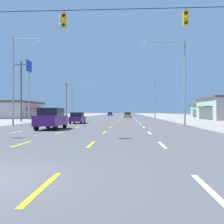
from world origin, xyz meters
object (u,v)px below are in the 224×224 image
object	(u,v)px
suv_inner_left_nearest	(51,118)
sedan_inner_right_midfar	(128,115)
sedan_inner_left_far	(110,114)
streetlight_left_row_0	(15,75)
hatchback_inner_left_near	(77,118)
pole_sign_left_row_1	(29,75)
sedan_far_left_mid	(78,116)
box_truck_inner_right_farther	(128,111)
streetlight_right_row_0	(180,75)
streetlight_left_row_1	(74,98)
streetlight_right_row_1	(153,94)

from	to	relation	value
suv_inner_left_nearest	sedan_inner_right_midfar	size ratio (longest dim) A/B	1.09
sedan_inner_left_far	streetlight_left_row_0	bearing A→B (deg)	-94.63
hatchback_inner_left_near	pole_sign_left_row_1	distance (m)	20.19
sedan_far_left_mid	box_truck_inner_right_farther	world-z (taller)	box_truck_inner_right_farther
streetlight_left_row_0	streetlight_right_row_0	size ratio (longest dim) A/B	1.05
suv_inner_left_nearest	pole_sign_left_row_1	world-z (taller)	pole_sign_left_row_1
suv_inner_left_nearest	streetlight_right_row_0	xyz separation A→B (m)	(13.12, 6.82, 4.87)
streetlight_right_row_0	sedan_inner_left_far	bearing A→B (deg)	99.63
box_truck_inner_right_farther	suv_inner_left_nearest	bearing A→B (deg)	-94.59
pole_sign_left_row_1	streetlight_left_row_1	distance (m)	15.94
sedan_far_left_mid	streetlight_right_row_0	world-z (taller)	streetlight_right_row_0
sedan_inner_left_far	streetlight_right_row_0	bearing A→B (deg)	-80.37
sedan_inner_left_far	suv_inner_left_nearest	bearing A→B (deg)	-89.96
suv_inner_left_nearest	streetlight_right_row_1	world-z (taller)	streetlight_right_row_1
pole_sign_left_row_1	hatchback_inner_left_near	bearing A→B (deg)	-49.06
suv_inner_left_nearest	sedan_inner_right_midfar	world-z (taller)	suv_inner_left_nearest
sedan_far_left_mid	suv_inner_left_nearest	bearing A→B (deg)	-83.51
sedan_inner_left_far	streetlight_left_row_0	distance (m)	78.04
sedan_far_left_mid	hatchback_inner_left_near	bearing A→B (deg)	-79.34
sedan_far_left_mid	sedan_inner_right_midfar	xyz separation A→B (m)	(10.78, 15.40, 0.00)
streetlight_right_row_0	streetlight_right_row_1	size ratio (longest dim) A/B	1.00
hatchback_inner_left_near	streetlight_right_row_0	size ratio (longest dim) A/B	0.39
sedan_inner_left_far	streetlight_right_row_1	size ratio (longest dim) A/B	0.45
streetlight_right_row_0	suv_inner_left_nearest	bearing A→B (deg)	-152.54
streetlight_left_row_0	streetlight_right_row_0	bearing A→B (deg)	-0.00
sedan_inner_right_midfar	pole_sign_left_row_1	bearing A→B (deg)	-131.30
sedan_far_left_mid	streetlight_right_row_0	distance (m)	31.19
suv_inner_left_nearest	streetlight_right_row_0	distance (m)	15.56
sedan_inner_left_far	streetlight_left_row_1	bearing A→B (deg)	-97.84
sedan_inner_right_midfar	streetlight_left_row_0	size ratio (longest dim) A/B	0.43
streetlight_left_row_1	sedan_inner_right_midfar	bearing A→B (deg)	29.37
streetlight_right_row_0	pole_sign_left_row_1	bearing A→B (deg)	142.28
streetlight_right_row_0	streetlight_right_row_1	xyz separation A→B (m)	(0.06, 33.75, -0.04)
suv_inner_left_nearest	streetlight_right_row_0	world-z (taller)	streetlight_right_row_0
sedan_inner_left_far	streetlight_left_row_0	xyz separation A→B (m)	(-6.29, -77.61, 5.24)
box_truck_inner_right_farther	streetlight_right_row_1	world-z (taller)	streetlight_right_row_1
sedan_far_left_mid	streetlight_left_row_1	bearing A→B (deg)	106.64
suv_inner_left_nearest	sedan_inner_left_far	bearing A→B (deg)	90.04
sedan_inner_right_midfar	streetlight_right_row_1	distance (m)	10.87
box_truck_inner_right_farther	streetlight_right_row_1	distance (m)	48.94
box_truck_inner_right_farther	sedan_inner_right_midfar	bearing A→B (deg)	-90.09
streetlight_right_row_1	sedan_inner_left_far	bearing A→B (deg)	106.79
hatchback_inner_left_near	streetlight_right_row_0	world-z (taller)	streetlight_right_row_0
streetlight_right_row_0	streetlight_left_row_1	xyz separation A→B (m)	(-19.21, 33.75, -0.82)
suv_inner_left_nearest	box_truck_inner_right_farther	distance (m)	89.26
box_truck_inner_right_farther	hatchback_inner_left_near	bearing A→B (deg)	-95.23
pole_sign_left_row_1	streetlight_right_row_0	bearing A→B (deg)	-37.72
sedan_far_left_mid	pole_sign_left_row_1	xyz separation A→B (m)	(-8.30, -6.32, 8.10)
sedan_far_left_mid	streetlight_right_row_1	size ratio (longest dim) A/B	0.45
box_truck_inner_right_farther	streetlight_left_row_0	world-z (taller)	streetlight_left_row_0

